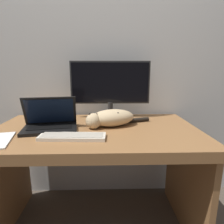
% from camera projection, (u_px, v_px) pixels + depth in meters
% --- Properties ---
extents(wall_back, '(6.40, 0.06, 2.60)m').
position_uv_depth(wall_back, '(97.00, 48.00, 1.54)').
color(wall_back, silver).
rests_on(wall_back, ground_plane).
extents(desk, '(1.34, 0.77, 0.75)m').
position_uv_depth(desk, '(96.00, 151.00, 1.27)').
color(desk, olive).
rests_on(desk, ground_plane).
extents(monitor, '(0.61, 0.18, 0.44)m').
position_uv_depth(monitor, '(110.00, 87.00, 1.46)').
color(monitor, '#282828').
rests_on(monitor, desk).
extents(laptop, '(0.36, 0.26, 0.21)m').
position_uv_depth(laptop, '(50.00, 123.00, 1.19)').
color(laptop, black).
rests_on(laptop, desk).
extents(external_keyboard, '(0.37, 0.13, 0.02)m').
position_uv_depth(external_keyboard, '(72.00, 137.00, 1.04)').
color(external_keyboard, beige).
rests_on(external_keyboard, desk).
extents(cat, '(0.45, 0.25, 0.11)m').
position_uv_depth(cat, '(111.00, 118.00, 1.26)').
color(cat, '#D1B284').
rests_on(cat, desk).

